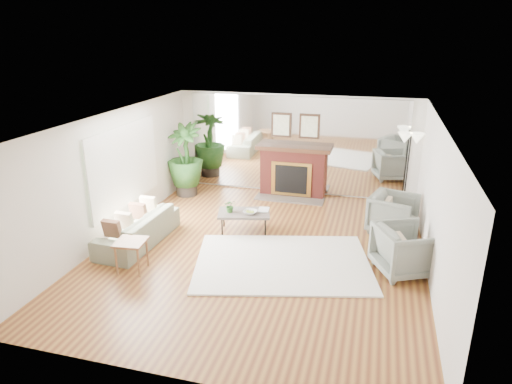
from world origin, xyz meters
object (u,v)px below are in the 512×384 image
(side_table, at_px, (131,246))
(coffee_table, at_px, (244,214))
(armchair_front, at_px, (405,250))
(potted_ficus, at_px, (185,157))
(floor_lamp, at_px, (410,144))
(fireplace, at_px, (293,170))
(armchair_back, at_px, (393,214))
(sofa, at_px, (138,229))

(side_table, bearing_deg, coffee_table, 56.54)
(coffee_table, bearing_deg, armchair_front, -16.46)
(potted_ficus, bearing_deg, floor_lamp, 5.48)
(fireplace, height_order, armchair_back, fireplace)
(side_table, bearing_deg, potted_ficus, 99.65)
(potted_ficus, bearing_deg, sofa, -85.82)
(coffee_table, distance_m, potted_ficus, 2.77)
(sofa, relative_size, side_table, 3.60)
(armchair_front, relative_size, potted_ficus, 0.51)
(fireplace, height_order, sofa, fireplace)
(sofa, distance_m, armchair_front, 5.00)
(fireplace, bearing_deg, floor_lamp, -3.37)
(coffee_table, height_order, floor_lamp, floor_lamp)
(fireplace, height_order, armchair_front, fireplace)
(fireplace, xyz_separation_m, sofa, (-2.39, -3.51, -0.36))
(fireplace, bearing_deg, armchair_front, -52.29)
(armchair_front, distance_m, potted_ficus, 5.88)
(coffee_table, height_order, armchair_back, armchair_back)
(armchair_front, xyz_separation_m, side_table, (-4.54, -1.18, 0.05))
(coffee_table, relative_size, armchair_back, 1.32)
(armchair_back, bearing_deg, side_table, 140.02)
(side_table, distance_m, potted_ficus, 3.96)
(side_table, distance_m, floor_lamp, 6.47)
(fireplace, distance_m, sofa, 4.26)
(fireplace, xyz_separation_m, potted_ficus, (-2.60, -0.67, 0.32))
(sofa, xyz_separation_m, armchair_front, (4.99, 0.15, 0.13))
(armchair_front, xyz_separation_m, potted_ficus, (-5.20, 2.69, 0.55))
(coffee_table, relative_size, floor_lamp, 0.66)
(armchair_front, distance_m, side_table, 4.69)
(coffee_table, xyz_separation_m, sofa, (-1.84, -1.08, -0.09))
(floor_lamp, bearing_deg, armchair_front, -91.79)
(side_table, bearing_deg, armchair_front, 14.53)
(armchair_back, distance_m, potted_ficus, 5.15)
(sofa, distance_m, floor_lamp, 6.22)
(sofa, height_order, potted_ficus, potted_ficus)
(armchair_front, distance_m, floor_lamp, 3.39)
(armchair_back, height_order, floor_lamp, floor_lamp)
(coffee_table, distance_m, floor_lamp, 4.13)
(armchair_front, bearing_deg, side_table, 78.59)
(coffee_table, bearing_deg, fireplace, 77.27)
(potted_ficus, xyz_separation_m, floor_lamp, (5.30, 0.51, 0.55))
(sofa, relative_size, armchair_back, 2.28)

